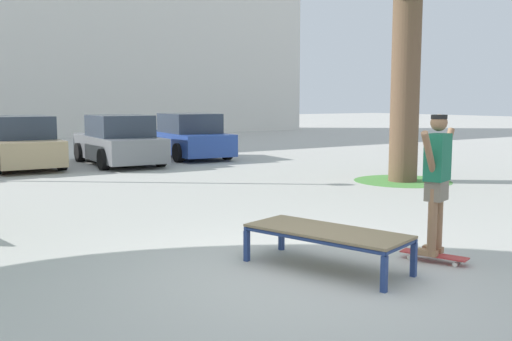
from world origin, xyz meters
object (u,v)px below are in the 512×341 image
Objects in this scene: skate_box at (327,234)px; car_grey at (119,142)px; skateboard at (434,255)px; car_blue at (188,137)px; car_tan at (20,144)px; skater at (437,174)px.

skate_box is 12.25m from car_grey.
car_grey is (0.63, 12.59, 0.61)m from skateboard.
car_grey is 2.80m from car_blue.
car_tan is 5.42m from car_blue.
skateboard is 0.19× the size of car_tan.
car_grey is at bearing 87.14° from skater.
car_tan reaches higher than skateboard.
skateboard is at bearing -104.11° from car_blue.
car_tan is 2.79m from car_grey.
car_grey reaches higher than skateboard.
car_tan is (-0.80, 12.75, 0.28)m from skate_box.
car_blue is (5.42, 0.05, 0.00)m from car_tan.
skate_box is 1.52m from skater.
car_grey and car_blue have the same top height.
car_blue is (3.34, 13.29, -0.38)m from skater.
car_tan is (-2.08, 13.24, 0.61)m from skateboard.
car_grey is at bearing 87.14° from skateboard.
skate_box is 12.77m from car_tan.
skater is 0.40× the size of car_tan.
skateboard is 0.19× the size of car_grey.
car_blue is at bearing 75.89° from skater.
car_tan is (-2.08, 13.24, -0.38)m from skater.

